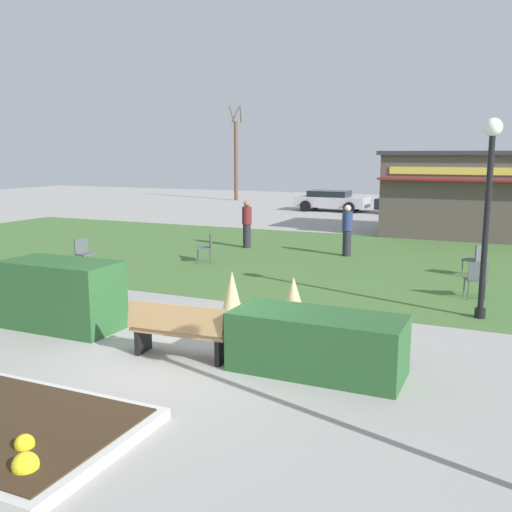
{
  "coord_description": "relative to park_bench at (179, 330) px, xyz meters",
  "views": [
    {
      "loc": [
        4.73,
        -7.76,
        3.32
      ],
      "look_at": [
        -0.05,
        2.87,
        1.25
      ],
      "focal_mm": 40.23,
      "sensor_mm": 36.0,
      "label": 1
    }
  ],
  "objects": [
    {
      "name": "trash_bin",
      "position": [
        -2.91,
        0.76,
        -0.1
      ],
      "size": [
        0.52,
        0.52,
        0.76
      ],
      "primitive_type": "cylinder",
      "color": "#2D4233",
      "rests_on": "ground_plane"
    },
    {
      "name": "person_standing",
      "position": [
        -3.82,
        10.75,
        0.38
      ],
      "size": [
        0.34,
        0.34,
        1.69
      ],
      "rotation": [
        0.0,
        0.0,
        5.29
      ],
      "color": "#23232D",
      "rests_on": "ground_plane"
    },
    {
      "name": "parked_car_west_slot",
      "position": [
        -5.0,
        25.01,
        0.16
      ],
      "size": [
        4.21,
        2.07,
        1.2
      ],
      "color": "#B7BABF",
      "rests_on": "ground_plane"
    },
    {
      "name": "food_kiosk",
      "position": [
        3.59,
        17.14,
        1.25
      ],
      "size": [
        7.65,
        4.17,
        3.45
      ],
      "color": "#594C47",
      "rests_on": "ground_plane"
    },
    {
      "name": "park_bench",
      "position": [
        0.0,
        0.0,
        0.0
      ],
      "size": [
        1.73,
        0.65,
        0.95
      ],
      "color": "tan",
      "rests_on": "ground_plane"
    },
    {
      "name": "hedge_right",
      "position": [
        2.24,
        0.35,
        -0.02
      ],
      "size": [
        2.64,
        1.1,
        0.93
      ],
      "primitive_type": "cube",
      "color": "#28562B",
      "rests_on": "ground_plane"
    },
    {
      "name": "ornamental_grass_behind_left",
      "position": [
        0.01,
        1.91,
        0.08
      ],
      "size": [
        0.55,
        0.55,
        1.12
      ],
      "primitive_type": "cone",
      "color": "#D1BC7F",
      "rests_on": "ground_plane"
    },
    {
      "name": "person_strolling",
      "position": [
        -0.08,
        10.54,
        0.38
      ],
      "size": [
        0.34,
        0.34,
        1.69
      ],
      "rotation": [
        0.0,
        0.0,
        2.67
      ],
      "color": "#23232D",
      "rests_on": "ground_plane"
    },
    {
      "name": "cafe_chair_north",
      "position": [
        4.18,
        6.2,
        0.05
      ],
      "size": [
        0.56,
        0.56,
        0.89
      ],
      "color": "#4C5156",
      "rests_on": "ground_plane"
    },
    {
      "name": "lamppost_mid",
      "position": [
        4.38,
        4.57,
        2.06
      ],
      "size": [
        0.36,
        0.36,
        4.02
      ],
      "color": "black",
      "rests_on": "ground_plane"
    },
    {
      "name": "ornamental_grass_behind_right",
      "position": [
        1.45,
        1.42,
        0.13
      ],
      "size": [
        0.74,
        0.74,
        1.22
      ],
      "primitive_type": "cone",
      "color": "#D1BC7F",
      "rests_on": "ground_plane"
    },
    {
      "name": "tree_left_bg",
      "position": [
        -13.69,
        29.98,
        2.49
      ],
      "size": [
        0.91,
        0.96,
        6.68
      ],
      "color": "brown",
      "rests_on": "ground_plane"
    },
    {
      "name": "ground_plane",
      "position": [
        0.11,
        0.05,
        -0.48
      ],
      "size": [
        80.0,
        80.0,
        0.0
      ],
      "primitive_type": "plane",
      "color": "#999691"
    },
    {
      "name": "cafe_chair_west",
      "position": [
        -3.72,
        7.65,
        0.05
      ],
      "size": [
        0.61,
        0.61,
        0.89
      ],
      "color": "#4C5156",
      "rests_on": "ground_plane"
    },
    {
      "name": "cafe_chair_east",
      "position": [
        4.02,
        8.84,
        0.05
      ],
      "size": [
        0.6,
        0.6,
        0.89
      ],
      "color": "#4C5156",
      "rests_on": "ground_plane"
    },
    {
      "name": "cafe_chair_center",
      "position": [
        -6.49,
        5.24,
        0.05
      ],
      "size": [
        0.54,
        0.54,
        0.89
      ],
      "color": "#4C5156",
      "rests_on": "ground_plane"
    },
    {
      "name": "lawn_patch",
      "position": [
        0.11,
        9.62,
        -0.48
      ],
      "size": [
        36.0,
        12.0,
        0.01
      ],
      "primitive_type": "cube",
      "color": "#446B33",
      "rests_on": "ground_plane"
    },
    {
      "name": "parked_car_center_slot",
      "position": [
        -0.17,
        25.01,
        0.16
      ],
      "size": [
        4.27,
        2.18,
        1.2
      ],
      "color": "black",
      "rests_on": "ground_plane"
    },
    {
      "name": "hedge_left",
      "position": [
        -2.95,
        0.54,
        0.18
      ],
      "size": [
        2.24,
        1.1,
        1.31
      ],
      "primitive_type": "cube",
      "color": "#28562B",
      "rests_on": "ground_plane"
    }
  ]
}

